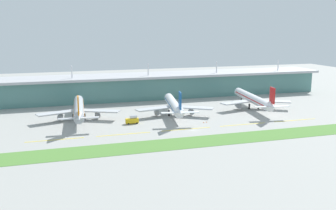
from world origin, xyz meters
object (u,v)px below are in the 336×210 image
Objects in this scene: safety_cone_nose_front at (207,122)px; airliner_far at (253,99)px; airliner_middle at (174,105)px; safety_cone_left_wingtip at (203,122)px; fuel_truck at (132,120)px; airliner_near at (79,109)px.

airliner_far is at bearing 30.91° from safety_cone_nose_front.
safety_cone_left_wingtip is (10.27, -23.48, -6.09)m from airliner_middle.
airliner_middle is 26.34m from safety_cone_left_wingtip.
airliner_far is 54.53m from safety_cone_left_wingtip.
airliner_far is (57.24, 3.54, 0.01)m from airliner_middle.
airliner_far is at bearing 10.96° from fuel_truck.
airliner_near reaches higher than safety_cone_left_wingtip.
airliner_near and airliner_middle have the same top height.
airliner_far is 98.15× the size of safety_cone_nose_front.
safety_cone_left_wingtip is 1.00× the size of safety_cone_nose_front.
safety_cone_left_wingtip is at bearing -66.38° from airliner_middle.
airliner_near is at bearing 144.83° from fuel_truck.
airliner_far is 98.15× the size of safety_cone_left_wingtip.
fuel_truck reaches higher than safety_cone_left_wingtip.
airliner_middle is at bearing 24.39° from fuel_truck.
safety_cone_left_wingtip is (67.40, -30.07, -6.10)m from airliner_near.
safety_cone_nose_front is at bearing -13.90° from fuel_truck.
airliner_far reaches higher than safety_cone_left_wingtip.
airliner_far is 9.42× the size of fuel_truck.
airliner_near is 75.82m from safety_cone_nose_front.
airliner_near is 74.05m from safety_cone_left_wingtip.
fuel_truck is at bearing -35.17° from airliner_near.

